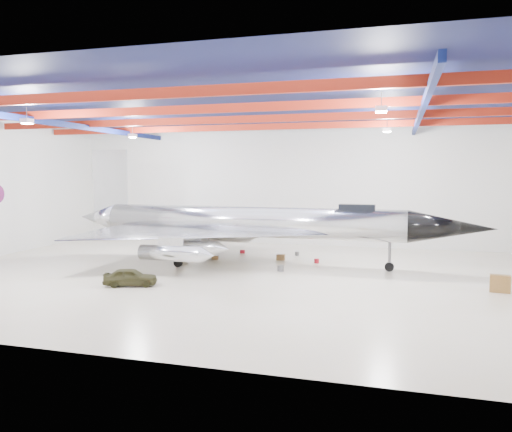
% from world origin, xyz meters
% --- Properties ---
extents(floor, '(40.00, 40.00, 0.00)m').
position_xyz_m(floor, '(0.00, 0.00, 0.00)').
color(floor, beige).
rests_on(floor, ground).
extents(wall_back, '(40.00, 0.00, 40.00)m').
position_xyz_m(wall_back, '(0.00, 15.00, 5.50)').
color(wall_back, silver).
rests_on(wall_back, floor).
extents(ceiling, '(40.00, 40.00, 0.00)m').
position_xyz_m(ceiling, '(0.00, 0.00, 11.00)').
color(ceiling, '#0A0F38').
rests_on(ceiling, wall_back).
extents(ceiling_structure, '(39.50, 29.50, 1.08)m').
position_xyz_m(ceiling_structure, '(0.00, 0.00, 10.32)').
color(ceiling_structure, maroon).
rests_on(ceiling_structure, ceiling).
extents(jet_aircraft, '(31.12, 18.10, 8.49)m').
position_xyz_m(jet_aircraft, '(0.35, 4.29, 2.79)').
color(jet_aircraft, silver).
rests_on(jet_aircraft, floor).
extents(jeep, '(3.35, 2.20, 1.06)m').
position_xyz_m(jeep, '(-4.31, -4.58, 0.53)').
color(jeep, '#35341A').
rests_on(jeep, floor).
extents(desk, '(1.13, 0.67, 0.98)m').
position_xyz_m(desk, '(16.49, -0.32, 0.49)').
color(desk, brown).
rests_on(desk, floor).
extents(crate_ply, '(0.61, 0.53, 0.37)m').
position_xyz_m(crate_ply, '(-4.63, 3.99, 0.19)').
color(crate_ply, olive).
rests_on(crate_ply, floor).
extents(toolbox_red, '(0.44, 0.37, 0.28)m').
position_xyz_m(toolbox_red, '(-1.51, 8.70, 0.14)').
color(toolbox_red, maroon).
rests_on(toolbox_red, floor).
extents(engine_drum, '(0.56, 0.56, 0.39)m').
position_xyz_m(engine_drum, '(3.27, 2.18, 0.20)').
color(engine_drum, '#59595B').
rests_on(engine_drum, floor).
extents(parts_bin, '(0.62, 0.50, 0.42)m').
position_xyz_m(parts_bin, '(2.30, 6.41, 0.21)').
color(parts_bin, olive).
rests_on(parts_bin, floor).
extents(crate_small, '(0.40, 0.36, 0.23)m').
position_xyz_m(crate_small, '(-4.82, 5.72, 0.11)').
color(crate_small, '#59595B').
rests_on(crate_small, floor).
extents(tool_chest, '(0.41, 0.41, 0.33)m').
position_xyz_m(tool_chest, '(5.16, 5.85, 0.16)').
color(tool_chest, maroon).
rests_on(tool_chest, floor).
extents(oil_barrel, '(0.54, 0.46, 0.33)m').
position_xyz_m(oil_barrel, '(-2.66, 5.28, 0.17)').
color(oil_barrel, olive).
rests_on(oil_barrel, floor).
extents(spares_box, '(0.45, 0.45, 0.31)m').
position_xyz_m(spares_box, '(3.09, 8.78, 0.15)').
color(spares_box, '#59595B').
rests_on(spares_box, floor).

